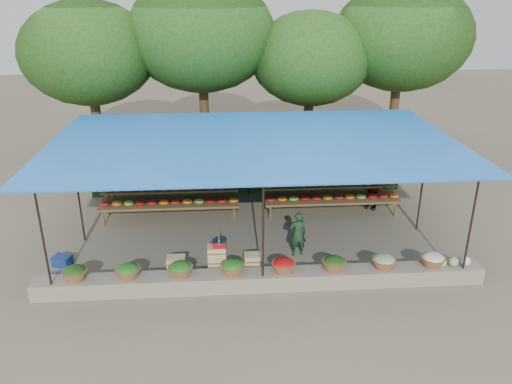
{
  "coord_description": "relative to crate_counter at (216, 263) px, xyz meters",
  "views": [
    {
      "loc": [
        -0.87,
        -12.83,
        6.59
      ],
      "look_at": [
        0.06,
        0.2,
        1.24
      ],
      "focal_mm": 35.0,
      "sensor_mm": 36.0,
      "label": 1
    }
  ],
  "objects": [
    {
      "name": "netting_backdrop",
      "position": [
        1.09,
        5.22,
        0.94
      ],
      "size": [
        10.6,
        0.06,
        2.5
      ],
      "primitive_type": "cube",
      "color": "#1D4819",
      "rests_on": "ground"
    },
    {
      "name": "weighing_scale",
      "position": [
        0.09,
        0.0,
        0.55
      ],
      "size": [
        0.35,
        0.35,
        0.37
      ],
      "color": "red",
      "rests_on": "crate_counter"
    },
    {
      "name": "customer_right",
      "position": [
        4.97,
        3.68,
        0.46
      ],
      "size": [
        0.95,
        0.83,
        1.54
      ],
      "primitive_type": "imported",
      "rotation": [
        0.0,
        0.0,
        -0.62
      ],
      "color": "slate",
      "rests_on": "ground"
    },
    {
      "name": "customer_mid",
      "position": [
        3.37,
        4.22,
        0.5
      ],
      "size": [
        1.21,
        1.08,
        1.63
      ],
      "primitive_type": "imported",
      "rotation": [
        0.0,
        0.0,
        0.58
      ],
      "color": "slate",
      "rests_on": "ground"
    },
    {
      "name": "produce_baskets",
      "position": [
        0.99,
        -0.68,
        0.25
      ],
      "size": [
        8.98,
        0.58,
        0.34
      ],
      "color": "brown",
      "rests_on": "stone_curb"
    },
    {
      "name": "stall_canopy",
      "position": [
        1.09,
        2.15,
        2.36
      ],
      "size": [
        10.8,
        6.6,
        2.82
      ],
      "color": "black",
      "rests_on": "ground"
    },
    {
      "name": "stone_curb",
      "position": [
        1.09,
        -0.68,
        -0.11
      ],
      "size": [
        10.6,
        0.55,
        0.4
      ],
      "primitive_type": "cube",
      "color": "#645B50",
      "rests_on": "ground"
    },
    {
      "name": "vendor_seated",
      "position": [
        2.15,
        0.81,
        0.3
      ],
      "size": [
        0.48,
        0.34,
        1.23
      ],
      "primitive_type": "imported",
      "rotation": [
        0.0,
        0.0,
        3.25
      ],
      "color": "#1A391E",
      "rests_on": "ground"
    },
    {
      "name": "blue_crate_front",
      "position": [
        -3.51,
        -0.27,
        -0.15
      ],
      "size": [
        0.55,
        0.42,
        0.32
      ],
      "primitive_type": "cube",
      "rotation": [
        0.0,
        0.0,
        0.07
      ],
      "color": "navy",
      "rests_on": "ground"
    },
    {
      "name": "fruit_table_left",
      "position": [
        -1.4,
        3.43,
        0.3
      ],
      "size": [
        4.21,
        0.95,
        0.93
      ],
      "color": "#523C21",
      "rests_on": "ground"
    },
    {
      "name": "crate_counter",
      "position": [
        0.0,
        0.0,
        0.0
      ],
      "size": [
        2.36,
        0.35,
        0.77
      ],
      "color": "tan",
      "rests_on": "ground"
    },
    {
      "name": "blue_crate_back",
      "position": [
        -3.92,
        0.68,
        -0.17
      ],
      "size": [
        0.54,
        0.47,
        0.27
      ],
      "primitive_type": "cube",
      "rotation": [
        0.0,
        0.0,
        -0.36
      ],
      "color": "navy",
      "rests_on": "ground"
    },
    {
      "name": "tree_row",
      "position": [
        1.59,
        8.16,
        4.39
      ],
      "size": [
        16.51,
        5.5,
        7.12
      ],
      "color": "#3B2615",
      "rests_on": "ground"
    },
    {
      "name": "ground",
      "position": [
        1.09,
        2.07,
        -0.31
      ],
      "size": [
        60.0,
        60.0,
        0.0
      ],
      "primitive_type": "plane",
      "color": "#69614D",
      "rests_on": "ground"
    },
    {
      "name": "fruit_table_right",
      "position": [
        3.6,
        3.43,
        0.3
      ],
      "size": [
        4.21,
        0.95,
        0.93
      ],
      "color": "#523C21",
      "rests_on": "ground"
    },
    {
      "name": "customer_left",
      "position": [
        -3.38,
        4.18,
        0.43
      ],
      "size": [
        0.88,
        0.79,
        1.48
      ],
      "primitive_type": "imported",
      "rotation": [
        0.0,
        0.0,
        -0.37
      ],
      "color": "slate",
      "rests_on": "ground"
    }
  ]
}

